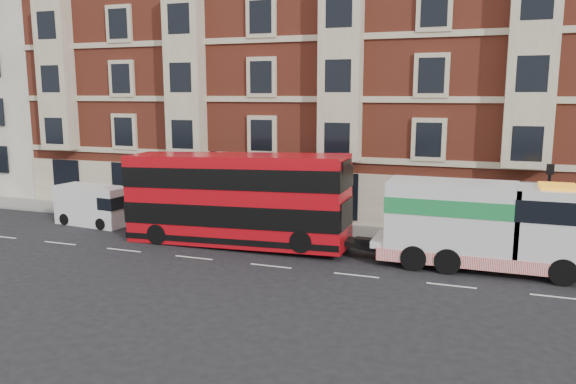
{
  "coord_description": "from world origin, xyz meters",
  "views": [
    {
      "loc": [
        9.01,
        -23.14,
        7.84
      ],
      "look_at": [
        -0.58,
        4.0,
        2.77
      ],
      "focal_mm": 35.0,
      "sensor_mm": 36.0,
      "label": 1
    }
  ],
  "objects_px": {
    "pedestrian": "(155,204)",
    "tow_truck": "(481,224)",
    "double_decker_bus": "(235,198)",
    "box_van": "(93,206)"
  },
  "relations": [
    {
      "from": "tow_truck",
      "to": "pedestrian",
      "type": "height_order",
      "value": "tow_truck"
    },
    {
      "from": "double_decker_bus",
      "to": "tow_truck",
      "type": "xyz_separation_m",
      "value": [
        12.06,
        -0.0,
        -0.44
      ]
    },
    {
      "from": "tow_truck",
      "to": "box_van",
      "type": "distance_m",
      "value": 22.29
    },
    {
      "from": "double_decker_bus",
      "to": "tow_truck",
      "type": "height_order",
      "value": "double_decker_bus"
    },
    {
      "from": "tow_truck",
      "to": "box_van",
      "type": "bearing_deg",
      "value": 176.21
    },
    {
      "from": "box_van",
      "to": "double_decker_bus",
      "type": "bearing_deg",
      "value": -1.79
    },
    {
      "from": "double_decker_bus",
      "to": "pedestrian",
      "type": "bearing_deg",
      "value": 151.39
    },
    {
      "from": "pedestrian",
      "to": "tow_truck",
      "type": "bearing_deg",
      "value": -16.72
    },
    {
      "from": "double_decker_bus",
      "to": "tow_truck",
      "type": "relative_size",
      "value": 1.25
    },
    {
      "from": "pedestrian",
      "to": "double_decker_bus",
      "type": "bearing_deg",
      "value": -33.54
    }
  ]
}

